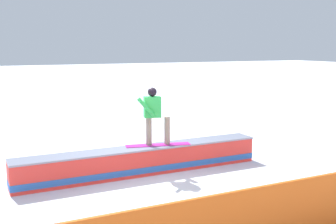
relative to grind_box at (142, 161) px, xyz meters
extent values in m
plane|color=white|center=(0.00, 0.00, -0.30)|extent=(120.00, 120.00, 0.00)
cube|color=#E03C36|center=(0.00, 0.00, 0.01)|extent=(6.16, 0.64, 0.62)
cube|color=blue|center=(0.00, 0.00, -0.14)|extent=(6.17, 0.65, 0.15)
cube|color=gray|center=(0.00, 0.00, 0.34)|extent=(6.16, 0.70, 0.04)
cube|color=#BB2093|center=(-0.42, 0.00, 0.37)|extent=(1.61, 0.65, 0.01)
cylinder|color=gray|center=(-0.20, -0.06, 0.72)|extent=(0.17, 0.17, 0.69)
cylinder|color=gray|center=(-0.64, 0.05, 0.72)|extent=(0.17, 0.17, 0.69)
cube|color=green|center=(-0.29, -0.04, 1.32)|extent=(0.45, 0.33, 0.51)
sphere|color=black|center=(-0.29, -0.04, 1.68)|extent=(0.22, 0.22, 0.22)
cylinder|color=green|center=(-0.07, 0.08, 1.34)|extent=(0.44, 0.19, 0.47)
cylinder|color=green|center=(-0.42, -0.17, 1.34)|extent=(0.28, 0.15, 0.55)
cube|color=orange|center=(0.00, 4.22, 0.17)|extent=(12.22, 0.18, 0.94)
camera|label=1|loc=(3.71, 9.16, 2.78)|focal=44.82mm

